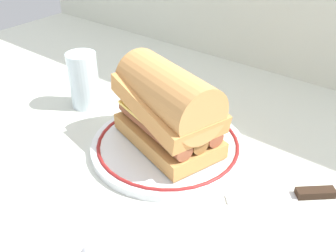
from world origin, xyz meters
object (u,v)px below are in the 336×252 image
plate (168,145)px  sausage_sandwich (168,107)px  drinking_glass (85,83)px  butter_knife (291,195)px

plate → sausage_sandwich: sausage_sandwich is taller
drinking_glass → butter_knife: (0.42, -0.00, -0.04)m
drinking_glass → sausage_sandwich: bearing=-4.9°
plate → sausage_sandwich: bearing=-133.2°
sausage_sandwich → butter_knife: size_ratio=1.60×
sausage_sandwich → drinking_glass: sausage_sandwich is taller
plate → sausage_sandwich: size_ratio=1.26×
plate → drinking_glass: 0.22m
plate → butter_knife: size_ratio=2.01×
sausage_sandwich → butter_knife: sausage_sandwich is taller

